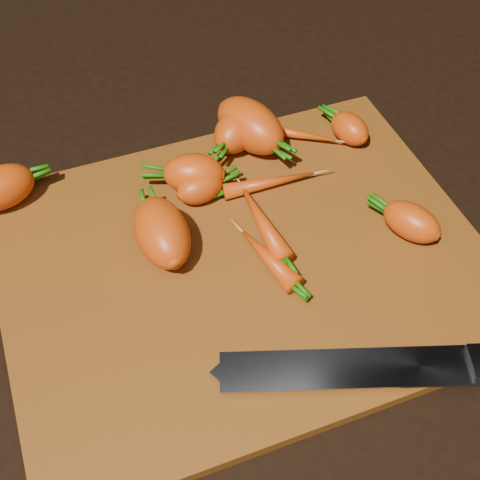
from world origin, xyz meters
name	(u,v)px	position (x,y,z in m)	size (l,w,h in m)	color
ground	(243,268)	(0.00, 0.00, -0.01)	(2.00, 2.00, 0.01)	black
cutting_board	(243,262)	(0.00, 0.00, 0.01)	(0.50, 0.40, 0.01)	brown
carrot_0	(1,187)	(-0.22, 0.17, 0.04)	(0.08, 0.05, 0.05)	#DA440A
carrot_1	(194,174)	(-0.02, 0.12, 0.04)	(0.07, 0.05, 0.05)	#DA440A
carrot_2	(250,125)	(0.07, 0.17, 0.04)	(0.10, 0.06, 0.06)	#DA440A
carrot_3	(162,232)	(-0.07, 0.04, 0.04)	(0.09, 0.05, 0.05)	#DA440A
carrot_4	(238,128)	(0.06, 0.17, 0.04)	(0.08, 0.05, 0.05)	#DA440A
carrot_5	(200,187)	(-0.01, 0.10, 0.03)	(0.05, 0.04, 0.04)	#DA440A
carrot_6	(412,222)	(0.18, -0.03, 0.03)	(0.07, 0.04, 0.04)	#DA440A
carrot_7	(262,222)	(0.03, 0.03, 0.02)	(0.11, 0.02, 0.02)	#DA440A
carrot_8	(269,183)	(0.06, 0.09, 0.02)	(0.11, 0.02, 0.02)	#DA440A
carrot_9	(268,258)	(0.02, -0.02, 0.02)	(0.09, 0.02, 0.02)	#DA440A
carrot_10	(292,133)	(0.12, 0.16, 0.02)	(0.11, 0.02, 0.02)	#DA440A
carrot_11	(350,129)	(0.19, 0.13, 0.03)	(0.05, 0.04, 0.04)	#DA440A
knife	(370,368)	(0.06, -0.17, 0.02)	(0.36, 0.15, 0.02)	gray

